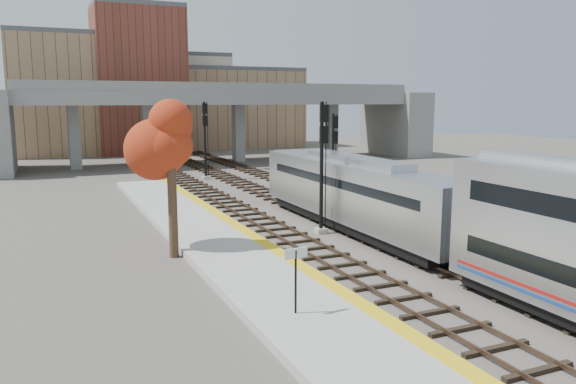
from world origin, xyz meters
name	(u,v)px	position (x,y,z in m)	size (l,w,h in m)	color
ground	(408,262)	(0.00, 0.00, 0.00)	(160.00, 160.00, 0.00)	#47423D
platform	(265,278)	(-7.25, 0.00, 0.17)	(4.50, 60.00, 0.35)	#9E9E99
yellow_strip	(306,269)	(-5.35, 0.00, 0.35)	(0.70, 60.00, 0.01)	yellow
tracks	(310,211)	(0.93, 12.50, 0.08)	(10.70, 95.00, 0.25)	black
overpass	(222,114)	(4.92, 45.00, 5.81)	(54.00, 12.00, 9.50)	slate
buildings_far	(157,98)	(1.26, 66.57, 7.88)	(43.00, 21.00, 20.60)	#997958
parking_lot	(358,175)	(14.00, 28.00, 0.02)	(14.00, 18.00, 0.04)	black
locomotive	(355,192)	(1.00, 6.69, 2.28)	(3.02, 19.05, 4.10)	#A8AAB2
signal_mast_near	(322,168)	(-1.10, 6.80, 3.77)	(0.60, 0.64, 7.45)	#9E9E99
signal_mast_mid	(333,163)	(3.00, 13.08, 3.20)	(0.60, 0.64, 6.61)	#9E9E99
signal_mast_far	(205,141)	(-1.10, 31.03, 3.73)	(0.60, 0.64, 7.39)	#9E9E99
station_sign	(296,267)	(-7.87, -4.44, 1.98)	(0.90, 0.16, 2.27)	black
tree	(170,138)	(-9.87, 5.35, 5.79)	(3.60, 3.60, 7.81)	#382619
car_a	(332,173)	(9.93, 26.09, 0.64)	(1.42, 3.52, 1.20)	#99999E
car_b	(355,169)	(13.69, 28.14, 0.64)	(1.28, 3.67, 1.21)	#99999E
car_c	(385,165)	(18.50, 29.85, 0.62)	(1.61, 3.97, 1.15)	#99999E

